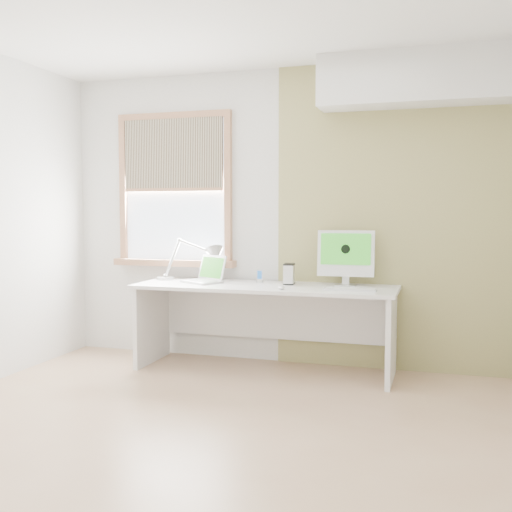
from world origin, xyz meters
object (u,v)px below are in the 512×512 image
at_px(desk, 266,307).
at_px(desk_lamp, 206,258).
at_px(laptop, 206,276).
at_px(external_drive, 289,274).
at_px(imac, 346,255).

height_order(desk, desk_lamp, desk_lamp).
relative_size(desk, laptop, 5.19).
bearing_deg(external_drive, laptop, -175.42).
relative_size(desk, desk_lamp, 3.21).
bearing_deg(imac, desk, -170.02).
height_order(desk_lamp, laptop, desk_lamp).
xyz_separation_m(desk, imac, (0.66, 0.12, 0.45)).
xyz_separation_m(desk_lamp, imac, (1.27, -0.04, 0.06)).
relative_size(desk, imac, 4.65).
bearing_deg(external_drive, imac, 6.97).
relative_size(desk_lamp, imac, 1.45).
bearing_deg(laptop, desk_lamp, 112.30).
distance_m(laptop, external_drive, 0.74).
bearing_deg(imac, external_drive, -173.03).
bearing_deg(imac, laptop, -174.48).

